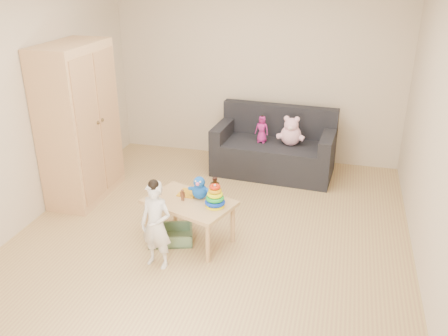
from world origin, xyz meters
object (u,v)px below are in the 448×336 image
(wardrobe, at_px, (79,124))
(play_table, at_px, (190,221))
(toddler, at_px, (156,226))
(sofa, at_px, (273,158))

(wardrobe, bearing_deg, play_table, -23.34)
(wardrobe, relative_size, toddler, 2.19)
(play_table, bearing_deg, sofa, 73.85)
(toddler, bearing_deg, play_table, 82.65)
(play_table, relative_size, toddler, 1.02)
(sofa, relative_size, play_table, 1.82)
(wardrobe, xyz_separation_m, sofa, (2.09, 1.22, -0.69))
(play_table, bearing_deg, wardrobe, 156.66)
(sofa, bearing_deg, play_table, -102.39)
(sofa, xyz_separation_m, play_table, (-0.55, -1.88, 0.01))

